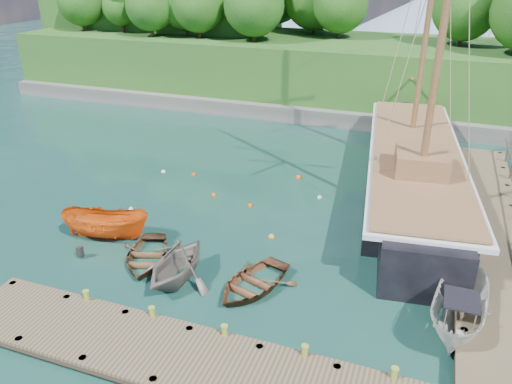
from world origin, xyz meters
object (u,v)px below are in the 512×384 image
rowboat_0 (147,261)px  cabin_boat_white (456,329)px  rowboat_1 (178,280)px  rowboat_2 (252,288)px  motorboat_orange (108,238)px  schooner (413,174)px

rowboat_0 → cabin_boat_white: size_ratio=0.75×
rowboat_0 → rowboat_1: 2.30m
rowboat_1 → cabin_boat_white: (11.67, 0.80, 0.00)m
rowboat_0 → cabin_boat_white: 13.79m
cabin_boat_white → rowboat_2: bearing=-171.2°
rowboat_1 → motorboat_orange: rowboat_1 is taller
rowboat_0 → schooner: schooner is taller
rowboat_2 → schooner: 13.80m
motorboat_orange → rowboat_1: bearing=-122.3°
rowboat_1 → motorboat_orange: bearing=161.9°
rowboat_0 → motorboat_orange: bearing=139.9°
rowboat_1 → rowboat_2: bearing=13.4°
motorboat_orange → schooner: size_ratio=0.16×
schooner → cabin_boat_white: bearing=-84.5°
rowboat_2 → schooner: (5.67, 12.53, 1.19)m
rowboat_0 → motorboat_orange: (-3.00, 1.17, 0.00)m
rowboat_0 → rowboat_1: size_ratio=0.98×
rowboat_0 → rowboat_1: rowboat_1 is taller
rowboat_1 → rowboat_0: bearing=161.2°
rowboat_0 → rowboat_2: (5.46, -0.30, 0.00)m
cabin_boat_white → rowboat_1: bearing=-168.8°
cabin_boat_white → schooner: bearing=109.5°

